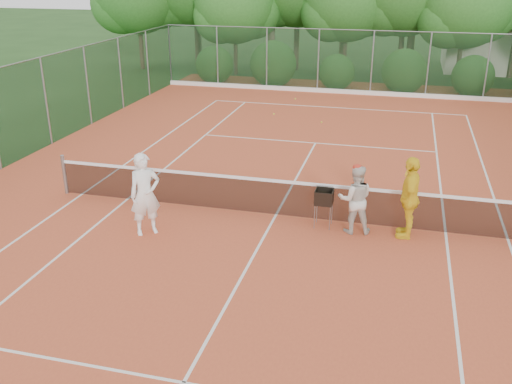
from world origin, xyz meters
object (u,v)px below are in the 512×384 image
player_white (145,194)px  player_yellow (409,197)px  player_center_grp (355,199)px  ball_hopper (324,198)px

player_white → player_yellow: (5.90, 1.36, -0.01)m
player_center_grp → player_white: bearing=-164.8°
player_yellow → ball_hopper: bearing=-89.8°
player_center_grp → player_yellow: (1.21, 0.08, 0.13)m
player_white → player_yellow: bearing=-26.7°
player_center_grp → player_yellow: bearing=3.8°
player_white → ball_hopper: 4.20m
ball_hopper → player_yellow: bearing=21.4°
ball_hopper → player_center_grp: bearing=13.1°
player_white → ball_hopper: size_ratio=2.08×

